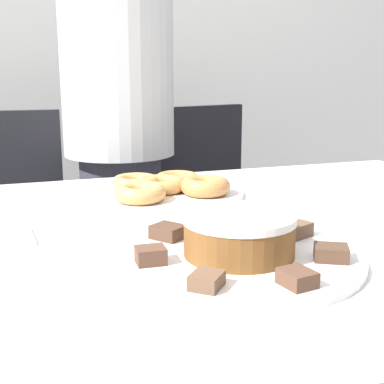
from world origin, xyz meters
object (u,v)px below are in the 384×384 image
at_px(plate_donuts, 161,193).
at_px(frosted_cake, 239,234).
at_px(person_standing, 120,141).
at_px(office_chair_left, 8,254).
at_px(plate_cake, 239,257).
at_px(office_chair_right, 220,232).

relative_size(plate_donuts, frosted_cake, 2.21).
relative_size(person_standing, office_chair_left, 1.71).
height_order(person_standing, frosted_cake, person_standing).
distance_m(plate_cake, frosted_cake, 0.04).
bearing_deg(person_standing, office_chair_left, 176.94).
bearing_deg(plate_cake, plate_donuts, 89.66).
height_order(plate_cake, plate_donuts, same).
xyz_separation_m(office_chair_left, plate_donuts, (0.37, -0.61, 0.32)).
bearing_deg(plate_donuts, plate_cake, -90.34).
bearing_deg(office_chair_left, frosted_cake, -67.10).
bearing_deg(office_chair_left, plate_cake, -67.10).
bearing_deg(frosted_cake, plate_donuts, 89.66).
distance_m(person_standing, plate_cake, 1.06).
bearing_deg(office_chair_right, person_standing, 169.24).
height_order(person_standing, plate_cake, person_standing).
relative_size(person_standing, frosted_cake, 8.47).
relative_size(office_chair_left, frosted_cake, 4.96).
relative_size(office_chair_left, office_chair_right, 1.00).
bearing_deg(office_chair_right, plate_donuts, -136.90).
xyz_separation_m(person_standing, office_chair_right, (0.38, 0.02, -0.37)).
relative_size(person_standing, plate_donuts, 3.83).
bearing_deg(office_chair_right, frosted_cake, -124.04).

